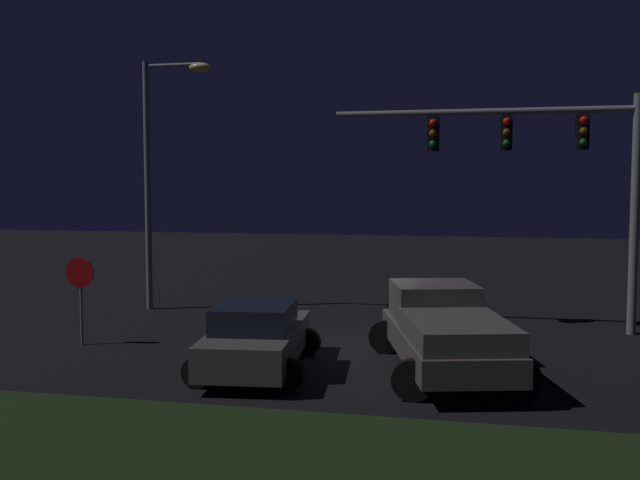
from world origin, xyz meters
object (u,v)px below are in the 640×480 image
(traffic_signal_gantry, at_px, (542,155))
(stop_sign, at_px, (80,284))
(pickup_truck, at_px, (443,326))
(street_lamp_left, at_px, (160,155))
(car_sedan, at_px, (256,337))

(traffic_signal_gantry, bearing_deg, stop_sign, -159.21)
(pickup_truck, bearing_deg, street_lamp_left, 42.56)
(street_lamp_left, bearing_deg, stop_sign, -87.54)
(traffic_signal_gantry, relative_size, stop_sign, 3.73)
(pickup_truck, xyz_separation_m, traffic_signal_gantry, (2.39, 5.07, 3.90))
(traffic_signal_gantry, xyz_separation_m, street_lamp_left, (-11.74, 0.94, 0.13))
(pickup_truck, distance_m, stop_sign, 9.16)
(street_lamp_left, xyz_separation_m, stop_sign, (0.23, -5.31, -3.47))
(stop_sign, bearing_deg, street_lamp_left, 92.46)
(car_sedan, distance_m, stop_sign, 5.41)
(pickup_truck, xyz_separation_m, street_lamp_left, (-9.35, 6.01, 4.03))
(stop_sign, bearing_deg, traffic_signal_gantry, 20.79)
(pickup_truck, relative_size, street_lamp_left, 0.71)
(traffic_signal_gantry, height_order, street_lamp_left, street_lamp_left)
(pickup_truck, relative_size, car_sedan, 1.25)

